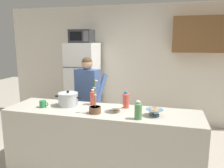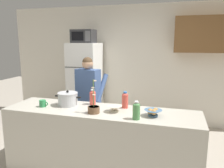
{
  "view_description": "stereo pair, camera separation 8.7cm",
  "coord_description": "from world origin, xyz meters",
  "px_view_note": "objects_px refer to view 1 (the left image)",
  "views": [
    {
      "loc": [
        0.86,
        -2.7,
        1.82
      ],
      "look_at": [
        0.0,
        0.55,
        1.17
      ],
      "focal_mm": 35.71,
      "sensor_mm": 36.0,
      "label": 1
    },
    {
      "loc": [
        0.95,
        -2.67,
        1.82
      ],
      "look_at": [
        0.0,
        0.55,
        1.17
      ],
      "focal_mm": 35.71,
      "sensor_mm": 36.0,
      "label": 2
    }
  ],
  "objects_px": {
    "empty_bowl": "(116,108)",
    "bottle_mid_counter": "(126,100)",
    "person_near_pot": "(88,93)",
    "potted_orchid": "(95,109)",
    "microwave": "(82,36)",
    "bottle_near_edge": "(93,97)",
    "bottle_far_corner": "(138,110)",
    "bread_bowl": "(155,112)",
    "refrigerator": "(83,83)",
    "coffee_mug": "(43,104)",
    "cooking_pot": "(68,99)"
  },
  "relations": [
    {
      "from": "refrigerator",
      "to": "microwave",
      "type": "height_order",
      "value": "microwave"
    },
    {
      "from": "cooking_pot",
      "to": "bread_bowl",
      "type": "height_order",
      "value": "cooking_pot"
    },
    {
      "from": "microwave",
      "to": "bottle_near_edge",
      "type": "xyz_separation_m",
      "value": [
        0.81,
        -1.6,
        -0.89
      ]
    },
    {
      "from": "cooking_pot",
      "to": "bottle_far_corner",
      "type": "height_order",
      "value": "cooking_pot"
    },
    {
      "from": "refrigerator",
      "to": "empty_bowl",
      "type": "bearing_deg",
      "value": -57.06
    },
    {
      "from": "refrigerator",
      "to": "bottle_near_edge",
      "type": "height_order",
      "value": "refrigerator"
    },
    {
      "from": "coffee_mug",
      "to": "bottle_near_edge",
      "type": "relative_size",
      "value": 0.59
    },
    {
      "from": "coffee_mug",
      "to": "cooking_pot",
      "type": "bearing_deg",
      "value": 28.57
    },
    {
      "from": "empty_bowl",
      "to": "bottle_mid_counter",
      "type": "height_order",
      "value": "bottle_mid_counter"
    },
    {
      "from": "microwave",
      "to": "refrigerator",
      "type": "bearing_deg",
      "value": 90.07
    },
    {
      "from": "refrigerator",
      "to": "coffee_mug",
      "type": "height_order",
      "value": "refrigerator"
    },
    {
      "from": "microwave",
      "to": "bottle_far_corner",
      "type": "distance_m",
      "value": 2.7
    },
    {
      "from": "potted_orchid",
      "to": "empty_bowl",
      "type": "bearing_deg",
      "value": 27.11
    },
    {
      "from": "refrigerator",
      "to": "microwave",
      "type": "bearing_deg",
      "value": -89.93
    },
    {
      "from": "person_near_pot",
      "to": "bread_bowl",
      "type": "height_order",
      "value": "person_near_pot"
    },
    {
      "from": "bottle_near_edge",
      "to": "potted_orchid",
      "type": "relative_size",
      "value": 0.52
    },
    {
      "from": "bread_bowl",
      "to": "bottle_far_corner",
      "type": "bearing_deg",
      "value": -137.16
    },
    {
      "from": "microwave",
      "to": "empty_bowl",
      "type": "xyz_separation_m",
      "value": [
        1.21,
        -1.85,
        -0.95
      ]
    },
    {
      "from": "person_near_pot",
      "to": "bottle_near_edge",
      "type": "height_order",
      "value": "person_near_pot"
    },
    {
      "from": "cooking_pot",
      "to": "person_near_pot",
      "type": "bearing_deg",
      "value": 85.8
    },
    {
      "from": "potted_orchid",
      "to": "bread_bowl",
      "type": "bearing_deg",
      "value": 6.88
    },
    {
      "from": "bottle_mid_counter",
      "to": "person_near_pot",
      "type": "bearing_deg",
      "value": 144.26
    },
    {
      "from": "bottle_near_edge",
      "to": "potted_orchid",
      "type": "height_order",
      "value": "potted_orchid"
    },
    {
      "from": "empty_bowl",
      "to": "bottle_near_edge",
      "type": "height_order",
      "value": "bottle_near_edge"
    },
    {
      "from": "microwave",
      "to": "bread_bowl",
      "type": "relative_size",
      "value": 2.22
    },
    {
      "from": "bottle_mid_counter",
      "to": "bottle_far_corner",
      "type": "relative_size",
      "value": 1.05
    },
    {
      "from": "microwave",
      "to": "bottle_mid_counter",
      "type": "height_order",
      "value": "microwave"
    },
    {
      "from": "refrigerator",
      "to": "potted_orchid",
      "type": "distance_m",
      "value": 2.22
    },
    {
      "from": "microwave",
      "to": "bottle_near_edge",
      "type": "distance_m",
      "value": 2.01
    },
    {
      "from": "empty_bowl",
      "to": "bottle_mid_counter",
      "type": "bearing_deg",
      "value": 66.15
    },
    {
      "from": "cooking_pot",
      "to": "coffee_mug",
      "type": "relative_size",
      "value": 3.01
    },
    {
      "from": "empty_bowl",
      "to": "coffee_mug",
      "type": "bearing_deg",
      "value": -176.47
    },
    {
      "from": "refrigerator",
      "to": "empty_bowl",
      "type": "xyz_separation_m",
      "value": [
        1.21,
        -1.87,
        0.08
      ]
    },
    {
      "from": "empty_bowl",
      "to": "bottle_near_edge",
      "type": "xyz_separation_m",
      "value": [
        -0.4,
        0.24,
        0.06
      ]
    },
    {
      "from": "bottle_mid_counter",
      "to": "bottle_far_corner",
      "type": "distance_m",
      "value": 0.46
    },
    {
      "from": "person_near_pot",
      "to": "potted_orchid",
      "type": "relative_size",
      "value": 3.61
    },
    {
      "from": "microwave",
      "to": "bottle_far_corner",
      "type": "bearing_deg",
      "value": -53.22
    },
    {
      "from": "coffee_mug",
      "to": "bottle_near_edge",
      "type": "height_order",
      "value": "bottle_near_edge"
    },
    {
      "from": "cooking_pot",
      "to": "bottle_far_corner",
      "type": "relative_size",
      "value": 1.8
    },
    {
      "from": "refrigerator",
      "to": "person_near_pot",
      "type": "bearing_deg",
      "value": -64.2
    },
    {
      "from": "empty_bowl",
      "to": "bottle_far_corner",
      "type": "relative_size",
      "value": 0.9
    },
    {
      "from": "coffee_mug",
      "to": "bottle_mid_counter",
      "type": "bearing_deg",
      "value": 13.54
    },
    {
      "from": "bread_bowl",
      "to": "bottle_mid_counter",
      "type": "height_order",
      "value": "bottle_mid_counter"
    },
    {
      "from": "bread_bowl",
      "to": "bottle_near_edge",
      "type": "bearing_deg",
      "value": 162.78
    },
    {
      "from": "refrigerator",
      "to": "cooking_pot",
      "type": "distance_m",
      "value": 1.84
    },
    {
      "from": "bread_bowl",
      "to": "bottle_mid_counter",
      "type": "relative_size",
      "value": 0.94
    },
    {
      "from": "refrigerator",
      "to": "empty_bowl",
      "type": "distance_m",
      "value": 2.23
    },
    {
      "from": "coffee_mug",
      "to": "potted_orchid",
      "type": "bearing_deg",
      "value": -4.41
    },
    {
      "from": "cooking_pot",
      "to": "bread_bowl",
      "type": "xyz_separation_m",
      "value": [
        1.21,
        -0.14,
        -0.04
      ]
    },
    {
      "from": "person_near_pot",
      "to": "coffee_mug",
      "type": "bearing_deg",
      "value": -113.16
    }
  ]
}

